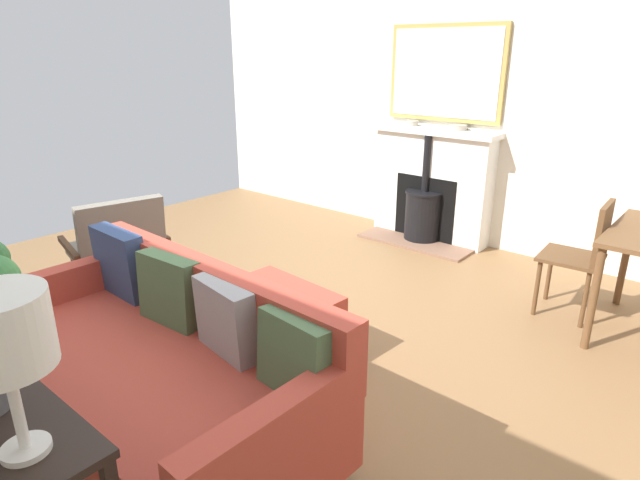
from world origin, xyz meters
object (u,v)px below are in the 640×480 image
object	(u,v)px
mantel_bowl_near	(412,123)
mantel_bowl_far	(458,127)
dining_chair_near_fireplace	(585,251)
table_lamp_far_end	(0,336)
ottoman	(276,316)
fireplace	(430,191)
armchair_accent	(118,243)
sofa	(158,368)

from	to	relation	value
mantel_bowl_near	mantel_bowl_far	bearing A→B (deg)	90.00
dining_chair_near_fireplace	table_lamp_far_end	bearing A→B (deg)	-10.52
dining_chair_near_fireplace	ottoman	bearing A→B (deg)	-36.98
fireplace	armchair_accent	size ratio (longest dim) A/B	1.51
sofa	mantel_bowl_near	bearing A→B (deg)	-168.49
mantel_bowl_near	mantel_bowl_far	distance (m)	0.49
mantel_bowl_far	table_lamp_far_end	bearing A→B (deg)	10.70
armchair_accent	table_lamp_far_end	xyz separation A→B (m)	(1.45, 2.06, 0.62)
sofa	dining_chair_near_fireplace	distance (m)	2.92
ottoman	table_lamp_far_end	size ratio (longest dim) A/B	1.52
fireplace	armchair_accent	distance (m)	2.99
mantel_bowl_near	sofa	world-z (taller)	mantel_bowl_near
mantel_bowl_near	table_lamp_far_end	distance (m)	4.49
mantel_bowl_far	sofa	world-z (taller)	mantel_bowl_far
mantel_bowl_near	table_lamp_far_end	size ratio (longest dim) A/B	0.23
sofa	ottoman	distance (m)	0.91
ottoman	dining_chair_near_fireplace	bearing A→B (deg)	143.02
mantel_bowl_near	mantel_bowl_far	world-z (taller)	mantel_bowl_far
mantel_bowl_near	armchair_accent	distance (m)	3.02
fireplace	table_lamp_far_end	size ratio (longest dim) A/B	2.51
fireplace	sofa	bearing A→B (deg)	7.31
mantel_bowl_far	armchair_accent	size ratio (longest dim) A/B	0.20
fireplace	dining_chair_near_fireplace	distance (m)	1.86
table_lamp_far_end	dining_chair_near_fireplace	world-z (taller)	table_lamp_far_end
ottoman	dining_chair_near_fireplace	distance (m)	2.20
mantel_bowl_near	sofa	bearing A→B (deg)	11.51
mantel_bowl_near	armchair_accent	world-z (taller)	mantel_bowl_near
ottoman	table_lamp_far_end	world-z (taller)	table_lamp_far_end
dining_chair_near_fireplace	fireplace	bearing A→B (deg)	-115.95
armchair_accent	table_lamp_far_end	distance (m)	2.59
mantel_bowl_near	ottoman	world-z (taller)	mantel_bowl_near
mantel_bowl_far	armchair_accent	world-z (taller)	mantel_bowl_far
ottoman	mantel_bowl_far	bearing A→B (deg)	-176.97
table_lamp_far_end	mantel_bowl_far	bearing A→B (deg)	-169.30
ottoman	dining_chair_near_fireplace	xyz separation A→B (m)	(-1.74, 1.31, 0.26)
sofa	dining_chair_near_fireplace	xyz separation A→B (m)	(-2.64, 1.23, 0.15)
mantel_bowl_near	sofa	size ratio (longest dim) A/B	0.06
fireplace	mantel_bowl_near	bearing A→B (deg)	-98.54
armchair_accent	fireplace	bearing A→B (deg)	160.01
fireplace	dining_chair_near_fireplace	world-z (taller)	fireplace
ottoman	table_lamp_far_end	bearing A→B (deg)	21.69
ottoman	armchair_accent	xyz separation A→B (m)	(0.25, -1.38, 0.23)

